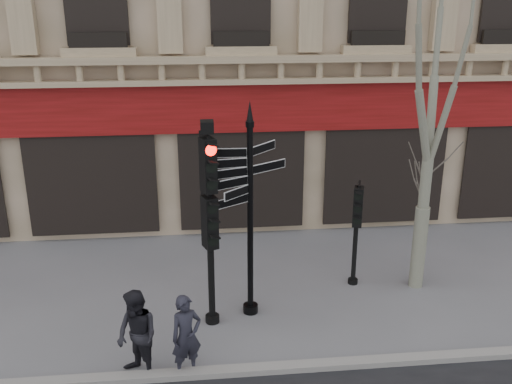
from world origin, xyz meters
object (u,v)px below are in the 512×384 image
at_px(fingerpost, 250,176).
at_px(pedestrian_b, 137,336).
at_px(plane_tree, 439,53).
at_px(traffic_signal_secondary, 357,217).
at_px(pedestrian_a, 186,336).
at_px(traffic_signal_main, 209,201).

distance_m(fingerpost, pedestrian_b, 3.64).
bearing_deg(plane_tree, traffic_signal_secondary, 169.75).
xyz_separation_m(traffic_signal_secondary, pedestrian_a, (-3.80, -2.98, -0.90)).
relative_size(fingerpost, pedestrian_a, 2.94).
bearing_deg(traffic_signal_main, pedestrian_b, -148.76).
distance_m(traffic_signal_main, plane_tree, 5.50).
distance_m(traffic_signal_secondary, pedestrian_a, 4.91).
height_order(traffic_signal_main, pedestrian_b, traffic_signal_main).
relative_size(fingerpost, traffic_signal_main, 1.07).
bearing_deg(pedestrian_a, fingerpost, 32.67).
relative_size(fingerpost, plane_tree, 0.60).
relative_size(traffic_signal_main, pedestrian_b, 2.53).
distance_m(pedestrian_a, pedestrian_b, 0.84).
bearing_deg(pedestrian_b, traffic_signal_main, 99.74).
height_order(fingerpost, traffic_signal_main, fingerpost).
height_order(traffic_signal_secondary, pedestrian_a, traffic_signal_secondary).
bearing_deg(traffic_signal_secondary, plane_tree, 7.72).
xyz_separation_m(traffic_signal_main, pedestrian_a, (-0.49, -1.66, -1.88)).
bearing_deg(traffic_signal_secondary, fingerpost, -139.78).
bearing_deg(fingerpost, pedestrian_a, -146.29).
distance_m(traffic_signal_main, pedestrian_b, 2.80).
height_order(fingerpost, pedestrian_b, fingerpost).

